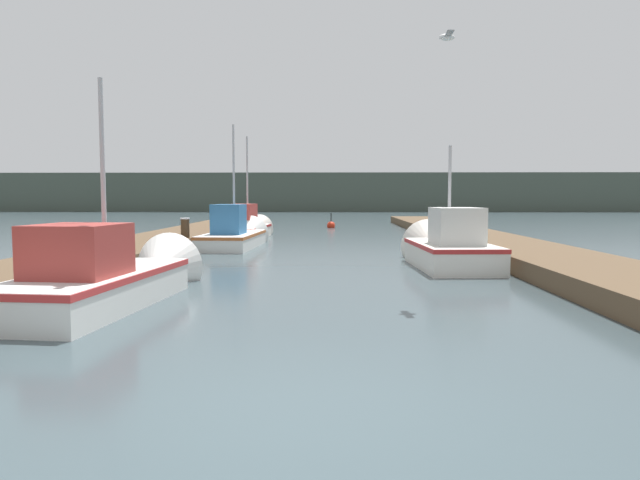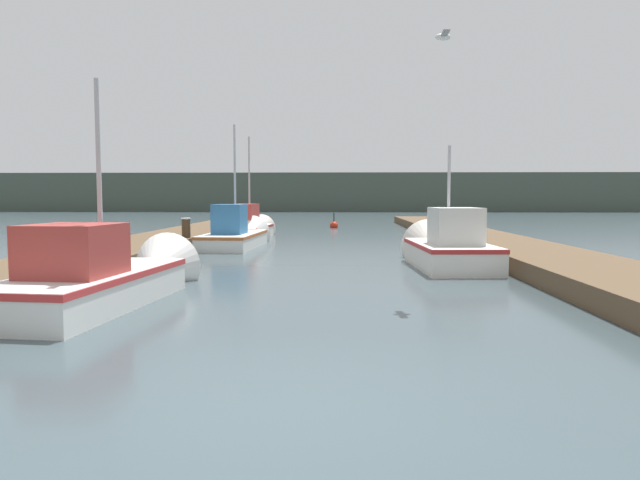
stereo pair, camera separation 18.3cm
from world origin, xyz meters
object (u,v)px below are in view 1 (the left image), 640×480
fishing_boat_2 (237,235)px  fishing_boat_1 (446,248)px  mooring_piling_1 (185,234)px  seagull_lead (447,37)px  channel_buoy (331,225)px  mooring_piling_0 (434,225)px  fishing_boat_0 (116,276)px  fishing_boat_3 (248,228)px

fishing_boat_2 → fishing_boat_1: bearing=-38.9°
mooring_piling_1 → seagull_lead: (7.04, -8.81, 4.11)m
channel_buoy → seagull_lead: seagull_lead is taller
fishing_boat_1 → mooring_piling_1: bearing=150.0°
mooring_piling_0 → mooring_piling_1: mooring_piling_0 is taller
fishing_boat_1 → mooring_piling_0: fishing_boat_1 is taller
fishing_boat_2 → mooring_piling_0: (7.88, 3.27, 0.21)m
fishing_boat_1 → seagull_lead: (-0.98, -4.71, 4.19)m
fishing_boat_1 → channel_buoy: fishing_boat_1 is taller
fishing_boat_2 → channel_buoy: (3.48, 12.36, -0.27)m
seagull_lead → fishing_boat_0: bearing=-88.8°
mooring_piling_0 → seagull_lead: bearing=-99.5°
mooring_piling_1 → seagull_lead: seagull_lead is taller
fishing_boat_1 → fishing_boat_2: size_ratio=0.85×
fishing_boat_1 → fishing_boat_3: size_ratio=0.85×
fishing_boat_2 → fishing_boat_3: (-0.18, 4.12, 0.04)m
fishing_boat_3 → mooring_piling_1: (-1.29, -5.87, 0.10)m
fishing_boat_3 → seagull_lead: 16.32m
fishing_boat_1 → channel_buoy: (-3.07, 18.22, -0.34)m
fishing_boat_0 → mooring_piling_1: 9.44m
fishing_boat_0 → channel_buoy: fishing_boat_0 is taller
fishing_boat_2 → channel_buoy: size_ratio=5.58×
mooring_piling_1 → mooring_piling_0: bearing=28.2°
fishing_boat_2 → seagull_lead: (5.57, -10.56, 4.25)m
fishing_boat_0 → fishing_boat_2: 11.12m
fishing_boat_2 → mooring_piling_0: fishing_boat_2 is taller
mooring_piling_0 → seagull_lead: 14.59m
channel_buoy → fishing_boat_0: bearing=-99.1°
fishing_boat_2 → channel_buoy: 12.85m
fishing_boat_1 → fishing_boat_2: fishing_boat_2 is taller
fishing_boat_0 → seagull_lead: bearing=10.9°
fishing_boat_0 → fishing_boat_2: fishing_boat_2 is taller
seagull_lead → fishing_boat_1: bearing=164.0°
mooring_piling_0 → seagull_lead: (-2.31, -13.83, 4.04)m
fishing_boat_0 → seagull_lead: size_ratio=9.83×
fishing_boat_2 → fishing_boat_3: bearing=95.3°
fishing_boat_1 → fishing_boat_2: 8.79m
fishing_boat_3 → channel_buoy: bearing=69.4°
channel_buoy → fishing_boat_1: bearing=-80.4°
fishing_boat_0 → seagull_lead: seagull_lead is taller
fishing_boat_2 → fishing_boat_3: fishing_boat_3 is taller
fishing_boat_0 → fishing_boat_3: (0.10, 15.24, 0.02)m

